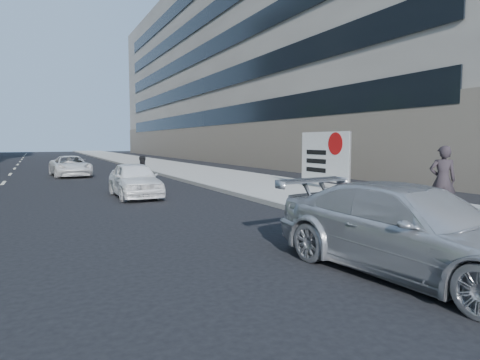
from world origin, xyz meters
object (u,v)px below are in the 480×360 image
motorcycle (144,176)px  white_sedan_near (135,180)px  protest_banner (324,156)px  white_sedan_far (70,166)px  parked_sedan (412,230)px  pedestrian_woman (443,180)px

motorcycle → white_sedan_near: bearing=-120.0°
protest_banner → white_sedan_far: bearing=123.9°
protest_banner → white_sedan_near: 7.20m
white_sedan_far → motorcycle: 9.52m
parked_sedan → white_sedan_near: parked_sedan is taller
pedestrian_woman → protest_banner: size_ratio=0.57×
protest_banner → parked_sedan: 10.38m
white_sedan_near → motorcycle: 1.56m
pedestrian_woman → white_sedan_far: pedestrian_woman is taller
protest_banner → motorcycle: size_ratio=1.49×
parked_sedan → motorcycle: size_ratio=2.25×
white_sedan_far → white_sedan_near: bearing=-86.5°
protest_banner → white_sedan_near: bearing=165.9°
parked_sedan → protest_banner: bearing=52.7°
motorcycle → protest_banner: bearing=-32.6°
parked_sedan → motorcycle: bearing=87.9°
parked_sedan → white_sedan_far: 21.72m
pedestrian_woman → white_sedan_far: 20.01m
white_sedan_far → parked_sedan: bearing=-85.3°
parked_sedan → white_sedan_far: (-3.27, 21.47, -0.09)m
white_sedan_near → white_sedan_far: white_sedan_near is taller
white_sedan_far → motorcycle: size_ratio=2.04×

